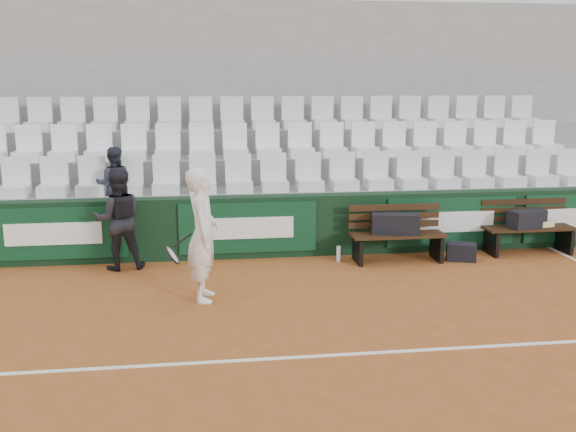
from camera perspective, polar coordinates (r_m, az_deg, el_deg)
The scene contains 21 objects.
ground at distance 6.85m, azimuth 0.59°, elevation -12.48°, with size 80.00×80.00×0.00m, color #A05324.
court_baseline at distance 6.84m, azimuth 0.59°, elevation -12.45°, with size 18.00×0.06×0.01m, color white.
back_barrier at distance 10.47m, azimuth -2.16°, elevation -0.90°, with size 18.00×0.34×1.00m.
grandstand_tier_front at distance 11.08m, azimuth -2.83°, elevation -0.19°, with size 18.00×0.95×1.00m, color gray.
grandstand_tier_mid at distance 11.96m, azimuth -3.23°, elevation 1.81°, with size 18.00×0.95×1.45m, color gray.
grandstand_tier_back at distance 12.86m, azimuth -3.57°, elevation 3.54°, with size 18.00×0.95×1.90m, color gray.
grandstand_rear_wall at distance 13.36m, azimuth -3.84°, elevation 9.24°, with size 18.00×0.30×4.40m, color #959593.
seat_row_front at distance 10.76m, azimuth -2.80°, elevation 3.86°, with size 11.90×0.44×0.63m, color white.
seat_row_mid at distance 11.65m, azimuth -3.22°, elevation 6.70°, with size 11.90×0.44×0.63m, color white.
seat_row_back at distance 12.56m, azimuth -3.59°, elevation 9.14°, with size 11.90×0.44×0.63m, color silver.
bench_left at distance 10.36m, azimuth 9.70°, elevation -2.77°, with size 1.50×0.56×0.45m, color #351F10.
bench_right at distance 11.41m, azimuth 20.56°, elevation -2.01°, with size 1.50×0.56×0.45m, color black.
sports_bag_left at distance 10.30m, azimuth 9.52°, elevation -0.66°, with size 0.74×0.32×0.32m, color black.
sports_bag_right at distance 11.29m, azimuth 20.46°, elevation -0.24°, with size 0.62×0.29×0.29m, color black.
towel at distance 11.49m, azimuth 21.58°, elevation -0.60°, with size 0.34×0.25×0.09m, color beige.
sports_bag_ground at distance 10.66m, azimuth 15.14°, elevation -3.10°, with size 0.46×0.28×0.28m, color black.
water_bottle_near at distance 10.24m, azimuth 4.52°, elevation -3.38°, with size 0.07×0.07×0.25m, color silver.
water_bottle_far at distance 10.67m, azimuth 14.44°, elevation -3.12°, with size 0.07×0.07×0.25m, color #AEBFC5.
tennis_player at distance 8.38m, azimuth -7.59°, elevation -1.66°, with size 0.72×0.66×1.75m.
ball_kid at distance 10.03m, azimuth -14.86°, elevation -0.28°, with size 0.75×0.59×1.55m, color black.
spectator_c at distance 10.83m, azimuth -15.32°, elevation 5.09°, with size 0.60×0.46×1.23m, color #202530.
Camera 1 is at (-0.90, -6.17, 2.84)m, focal length 40.00 mm.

